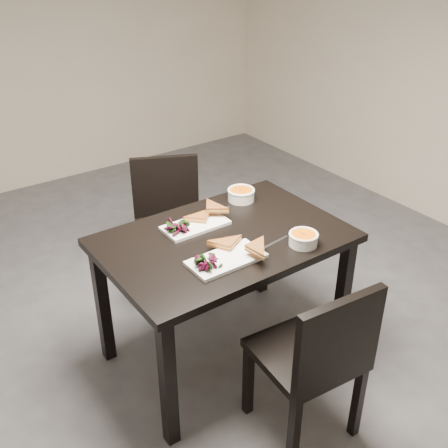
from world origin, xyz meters
name	(u,v)px	position (x,y,z in m)	size (l,w,h in m)	color
ground	(164,334)	(0.00, 0.00, 0.00)	(5.00, 5.00, 0.00)	#47474C
table	(224,253)	(0.20, -0.32, 0.65)	(1.20, 0.80, 0.75)	black
chair_near	(317,355)	(0.21, -1.01, 0.48)	(0.46, 0.46, 0.85)	black
chair_far	(168,217)	(0.31, 0.44, 0.48)	(0.56, 0.56, 0.85)	black
plate_near	(226,259)	(0.08, -0.51, 0.76)	(0.36, 0.18, 0.02)	white
sandwich_near	(236,247)	(0.15, -0.50, 0.80)	(0.18, 0.13, 0.06)	#AC5724
salad_near	(208,260)	(-0.02, -0.51, 0.79)	(0.11, 0.10, 0.05)	black
soup_bowl_near	(303,238)	(0.47, -0.61, 0.79)	(0.14, 0.14, 0.06)	white
cutlery_near	(275,242)	(0.37, -0.52, 0.75)	(0.18, 0.02, 0.00)	silver
plate_far	(195,225)	(0.14, -0.16, 0.76)	(0.34, 0.17, 0.02)	white
sandwich_far	(207,217)	(0.20, -0.18, 0.79)	(0.17, 0.13, 0.05)	#AC5724
salad_far	(178,226)	(0.04, -0.16, 0.79)	(0.11, 0.09, 0.05)	black
soup_bowl_far	(241,194)	(0.51, -0.05, 0.79)	(0.15, 0.15, 0.07)	white
cutlery_far	(217,213)	(0.32, -0.10, 0.75)	(0.18, 0.02, 0.00)	silver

